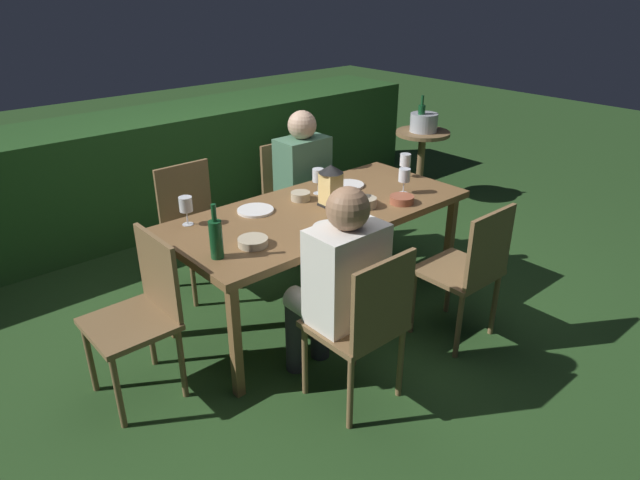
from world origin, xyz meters
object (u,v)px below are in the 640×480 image
(chair_side_right_a, at_px, (195,222))
(plate_b, at_px, (255,210))
(chair_side_left_b, at_px, (468,268))
(plate_a, at_px, (330,228))
(chair_head_near, at_px, (141,311))
(person_in_cream, at_px, (337,280))
(chair_side_left_a, at_px, (364,322))
(bowl_bread, at_px, (402,199))
(bowl_olives, at_px, (253,242))
(ice_bucket, at_px, (424,121))
(lantern_centerpiece, at_px, (331,183))
(bowl_dip, at_px, (301,196))
(wine_glass_a, at_px, (318,176))
(potted_plant_by_hedge, at_px, (302,169))
(green_bottle_on_table, at_px, (216,238))
(wine_glass_d, at_px, (405,161))
(dining_table, at_px, (320,216))
(bowl_salad, at_px, (366,202))
(person_in_green, at_px, (308,181))
(chair_side_right_b, at_px, (292,193))
(wine_glass_c, at_px, (404,176))
(wine_glass_b, at_px, (186,206))
(side_table, at_px, (421,155))

(chair_side_right_a, xyz_separation_m, plate_b, (0.10, -0.60, 0.24))
(chair_side_left_b, bearing_deg, plate_a, 137.03)
(chair_head_near, bearing_deg, person_in_cream, -38.88)
(chair_side_left_a, bearing_deg, bowl_bread, 31.98)
(bowl_olives, bearing_deg, ice_bucket, 21.42)
(chair_head_near, height_order, ice_bucket, ice_bucket)
(lantern_centerpiece, xyz_separation_m, bowl_dip, (-0.07, 0.20, -0.12))
(wine_glass_a, bearing_deg, plate_b, 178.03)
(plate_a, distance_m, potted_plant_by_hedge, 2.01)
(chair_side_right_a, relative_size, lantern_centerpiece, 3.28)
(bowl_olives, bearing_deg, chair_side_left_b, -32.29)
(green_bottle_on_table, xyz_separation_m, wine_glass_d, (1.67, 0.21, 0.01))
(wine_glass_d, height_order, bowl_dip, wine_glass_d)
(dining_table, xyz_separation_m, potted_plant_by_hedge, (0.97, 1.36, -0.23))
(chair_side_left_a, relative_size, bowl_bread, 5.73)
(dining_table, relative_size, bowl_salad, 13.81)
(dining_table, distance_m, chair_side_left_b, 0.94)
(bowl_olives, height_order, bowl_salad, bowl_salad)
(green_bottle_on_table, height_order, plate_a, green_bottle_on_table)
(chair_side_left_b, distance_m, plate_a, 0.84)
(lantern_centerpiece, bearing_deg, plate_a, -132.42)
(wine_glass_a, distance_m, bowl_olives, 0.86)
(person_in_green, distance_m, plate_a, 1.07)
(green_bottle_on_table, xyz_separation_m, plate_b, (0.50, 0.38, -0.10))
(bowl_salad, bearing_deg, wine_glass_a, 100.36)
(chair_side_right_b, bearing_deg, lantern_centerpiece, -112.94)
(green_bottle_on_table, distance_m, bowl_bread, 1.28)
(chair_side_left_b, relative_size, wine_glass_c, 5.15)
(wine_glass_d, height_order, plate_b, wine_glass_d)
(green_bottle_on_table, height_order, ice_bucket, ice_bucket)
(chair_side_right_a, bearing_deg, plate_b, -80.59)
(bowl_olives, height_order, ice_bucket, ice_bucket)
(chair_side_right_b, relative_size, bowl_dip, 7.02)
(ice_bucket, height_order, potted_plant_by_hedge, ice_bucket)
(chair_side_left_a, height_order, lantern_centerpiece, lantern_centerpiece)
(chair_head_near, height_order, wine_glass_c, wine_glass_c)
(person_in_cream, height_order, ice_bucket, person_in_cream)
(chair_head_near, height_order, chair_side_right_b, same)
(wine_glass_a, bearing_deg, potted_plant_by_hedge, 54.95)
(lantern_centerpiece, relative_size, potted_plant_by_hedge, 0.35)
(lantern_centerpiece, relative_size, wine_glass_d, 1.57)
(wine_glass_b, xyz_separation_m, bowl_bread, (1.18, -0.58, -0.09))
(chair_head_near, distance_m, bowl_dip, 1.25)
(wine_glass_a, height_order, bowl_bread, wine_glass_a)
(side_table, height_order, ice_bucket, ice_bucket)
(person_in_green, distance_m, potted_plant_by_hedge, 0.94)
(chair_head_near, distance_m, plate_b, 0.93)
(chair_side_left_a, xyz_separation_m, green_bottle_on_table, (-0.40, 0.66, 0.35))
(chair_side_left_b, height_order, green_bottle_on_table, green_bottle_on_table)
(chair_side_left_b, relative_size, wine_glass_a, 5.15)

